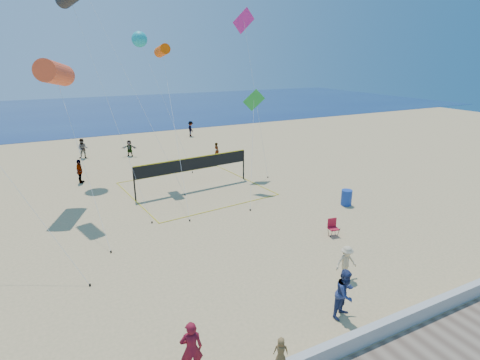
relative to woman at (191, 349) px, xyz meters
name	(u,v)px	position (x,y,z in m)	size (l,w,h in m)	color
ground	(274,307)	(3.83, 1.59, -0.92)	(120.00, 120.00, 0.00)	tan
ocean	(91,110)	(3.83, 63.59, -0.90)	(140.00, 50.00, 0.03)	navy
seawall	(325,354)	(3.83, -1.41, -0.62)	(32.00, 0.30, 0.60)	#B4B5B0
woman	(191,349)	(0.00, 0.00, 0.00)	(0.67, 0.44, 1.84)	maroon
toddler	(281,351)	(2.21, -1.38, 0.12)	(0.43, 0.28, 0.88)	brown
bystander_a	(345,293)	(5.86, 0.02, 0.03)	(0.92, 0.72, 1.89)	navy
bystander_b	(346,262)	(7.62, 1.91, -0.17)	(0.97, 0.56, 1.50)	#CFB68A
far_person_0	(80,171)	(-1.36, 20.81, -0.01)	(1.06, 0.44, 1.81)	gray
far_person_1	(129,148)	(3.57, 27.33, -0.15)	(1.43, 0.46, 1.54)	gray
far_person_2	(217,151)	(10.56, 22.50, -0.13)	(0.57, 0.38, 1.58)	gray
far_person_3	(83,149)	(-0.45, 28.46, 0.01)	(0.91, 0.71, 1.86)	gray
far_person_4	(191,129)	(12.06, 33.77, -0.02)	(1.16, 0.67, 1.80)	gray
camp_chair	(333,226)	(9.82, 5.36, -0.40)	(0.57, 0.69, 1.03)	#AF1429
trash_barrel	(346,198)	(13.45, 8.33, -0.42)	(0.67, 0.67, 1.00)	#173997
volleyball_net	(193,167)	(5.80, 15.69, 0.68)	(9.66, 9.53, 2.35)	black
kite_0	(55,73)	(-2.14, 16.96, 7.23)	(2.39, 10.00, 9.00)	#F14A24
kite_2	(162,51)	(4.82, 18.33, 8.54)	(1.61, 8.78, 9.94)	#F35001
kite_4	(254,106)	(9.84, 14.22, 4.96)	(3.17, 4.67, 6.99)	green
kite_5	(245,28)	(11.48, 18.72, 10.24)	(1.96, 3.54, 12.66)	#CF2184
kite_7	(139,39)	(4.88, 25.28, 9.56)	(3.05, 6.70, 11.13)	#18A4AD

